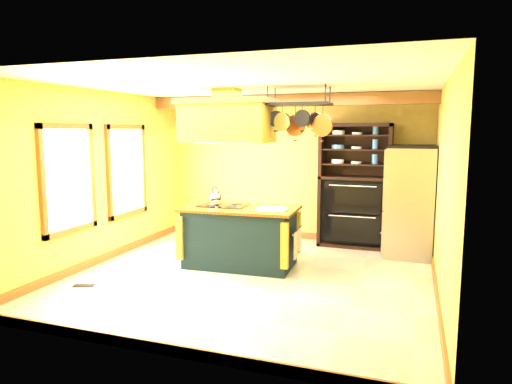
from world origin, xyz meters
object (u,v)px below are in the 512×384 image
Objects in this scene: range_hood at (227,119)px; pot_rack at (300,113)px; hutch at (355,199)px; kitchen_island at (240,236)px; refrigerator at (409,203)px.

pot_rack is at bearing -0.00° from range_hood.
kitchen_island is at bearing -128.95° from hutch.
hutch is (1.50, 1.86, 0.39)m from kitchen_island.
range_hood is 3.32m from refrigerator.
hutch reaches higher than kitchen_island.
hutch is (0.59, 1.86, -1.46)m from pot_rack.
hutch is at bearing 72.50° from pot_rack.
pot_rack is at bearing -2.46° from kitchen_island.
kitchen_island is 1.26× the size of range_hood.
kitchen_island is at bearing 0.20° from range_hood.
pot_rack is at bearing -107.50° from hutch.
range_hood is 2.87m from hutch.
refrigerator is 0.99m from hutch.
refrigerator is at bearing 44.67° from pot_rack.
pot_rack reaches higher than kitchen_island.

